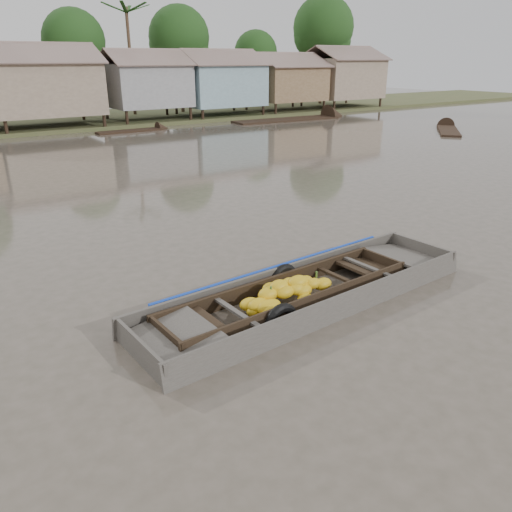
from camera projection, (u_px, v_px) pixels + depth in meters
ground at (296, 321)px, 9.05m from camera, size 120.00×120.00×0.00m
riverbank at (43, 79)px, 34.04m from camera, size 120.00×12.47×10.22m
banana_boat at (287, 298)px, 9.59m from camera, size 5.53×1.61×0.76m
viewer_boat at (308, 298)px, 9.80m from camera, size 7.38×2.32×0.59m
distant_boats at (151, 136)px, 30.94m from camera, size 46.81×14.90×0.35m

